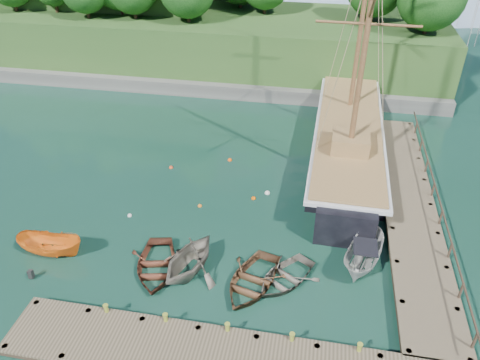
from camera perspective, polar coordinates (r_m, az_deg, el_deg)
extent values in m
plane|color=#123324|center=(27.04, -3.46, -9.67)|extent=(160.00, 160.00, 0.00)
cube|color=#483D2D|center=(22.12, -2.34, -20.69)|extent=(20.00, 3.20, 0.12)
cube|color=black|center=(22.25, -2.33, -20.94)|extent=(20.00, 3.20, 0.20)
cylinder|color=black|center=(25.15, -26.42, -18.41)|extent=(0.28, 0.28, 1.10)
cylinder|color=black|center=(26.42, -23.33, -14.32)|extent=(0.28, 0.28, 1.10)
cube|color=#483D2D|center=(32.24, 19.94, -2.61)|extent=(3.20, 24.00, 0.12)
cube|color=black|center=(32.33, 19.89, -2.84)|extent=(3.20, 24.00, 0.20)
cylinder|color=black|center=(23.87, 19.64, -19.79)|extent=(0.28, 0.28, 1.10)
cylinder|color=black|center=(42.30, 16.39, 6.23)|extent=(0.28, 0.28, 1.10)
cylinder|color=black|center=(42.69, 19.85, 5.82)|extent=(0.28, 0.28, 1.10)
cylinder|color=olive|center=(24.91, -15.71, -16.07)|extent=(0.26, 0.26, 0.45)
cylinder|color=olive|center=(23.96, -8.89, -17.49)|extent=(0.26, 0.26, 0.45)
cylinder|color=olive|center=(23.36, -1.51, -18.74)|extent=(0.26, 0.26, 0.45)
cylinder|color=olive|center=(23.14, 6.23, -19.73)|extent=(0.26, 0.26, 0.45)
cylinder|color=olive|center=(23.31, 14.07, -20.38)|extent=(0.26, 0.26, 0.45)
imported|color=#52291A|center=(26.80, -10.16, -10.76)|extent=(4.08, 5.06, 0.93)
imported|color=#676154|center=(26.47, -6.14, -11.00)|extent=(4.79, 5.16, 2.24)
imported|color=#52351F|center=(25.58, 1.42, -12.75)|extent=(4.38, 5.29, 0.95)
imported|color=#5F5A4E|center=(25.91, 5.42, -12.17)|extent=(4.53, 4.86, 0.82)
imported|color=orange|center=(29.39, -21.83, -8.40)|extent=(4.00, 1.54, 1.54)
imported|color=beige|center=(27.49, 14.63, -10.11)|extent=(2.98, 4.85, 1.76)
cube|color=black|center=(36.77, 12.86, 3.83)|extent=(5.24, 15.42, 3.19)
cube|color=black|center=(45.65, 13.04, 9.81)|extent=(2.82, 4.87, 2.87)
cube|color=black|center=(29.40, 12.61, -4.43)|extent=(3.55, 4.00, 3.03)
cube|color=silver|center=(36.05, 13.16, 5.97)|extent=(5.37, 20.24, 0.25)
cube|color=brown|center=(35.94, 13.21, 6.32)|extent=(4.92, 19.79, 0.12)
cube|color=brown|center=(32.74, 13.29, 4.70)|extent=(2.54, 3.04, 1.20)
cylinder|color=brown|center=(47.98, 13.56, 14.76)|extent=(0.36, 6.90, 1.69)
cylinder|color=brown|center=(29.44, 15.13, 16.43)|extent=(0.36, 0.36, 15.57)
sphere|color=silver|center=(30.90, -13.29, -4.28)|extent=(0.29, 0.29, 0.29)
sphere|color=orange|center=(31.01, -4.91, -3.22)|extent=(0.28, 0.28, 0.28)
sphere|color=#F15B00|center=(31.60, 1.65, -2.30)|extent=(0.31, 0.31, 0.31)
sphere|color=silver|center=(32.15, 3.34, -1.64)|extent=(0.36, 0.36, 0.36)
sphere|color=#D1451B|center=(35.24, -8.40, 1.47)|extent=(0.32, 0.32, 0.32)
sphere|color=#F84D08|center=(35.79, -1.24, 2.40)|extent=(0.33, 0.33, 0.33)
cube|color=#474744|center=(48.46, -6.10, 11.64)|extent=(50.00, 4.00, 1.40)
cube|color=#24471C|center=(53.11, -4.43, 16.44)|extent=(50.00, 14.00, 6.00)
cube|color=#24471C|center=(61.13, -17.10, 19.38)|extent=(24.00, 12.00, 10.00)
cylinder|color=#382616|center=(53.09, -14.19, 19.72)|extent=(0.36, 0.36, 1.40)
cylinder|color=#382616|center=(51.17, -12.68, 19.42)|extent=(0.36, 0.36, 1.40)
cylinder|color=#382616|center=(58.09, -25.73, 18.73)|extent=(0.36, 0.36, 1.40)
cylinder|color=#382616|center=(48.00, 21.72, 17.05)|extent=(0.36, 0.36, 1.40)
cylinder|color=#382616|center=(52.08, 3.02, 20.36)|extent=(0.36, 0.36, 1.40)
cylinder|color=#382616|center=(52.92, -6.96, 20.39)|extent=(0.36, 0.36, 1.40)
cylinder|color=#382616|center=(54.60, 0.05, 21.02)|extent=(0.36, 0.36, 1.40)
cylinder|color=#382616|center=(48.98, 21.77, 17.34)|extent=(0.36, 0.36, 1.40)
cylinder|color=#382616|center=(49.06, -6.29, 19.40)|extent=(0.36, 0.36, 1.40)
cylinder|color=#382616|center=(50.99, 15.78, 18.96)|extent=(0.36, 0.36, 1.40)
cylinder|color=#382616|center=(56.74, -14.62, 20.51)|extent=(0.36, 0.36, 1.40)
cylinder|color=#382616|center=(55.95, -21.51, 19.19)|extent=(0.36, 0.36, 1.40)
cylinder|color=#382616|center=(54.22, -8.58, 20.59)|extent=(0.36, 0.36, 1.40)
cylinder|color=#382616|center=(57.12, -20.36, 19.67)|extent=(0.36, 0.36, 1.40)
cylinder|color=#382616|center=(52.50, -18.06, 19.00)|extent=(0.36, 0.36, 1.40)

